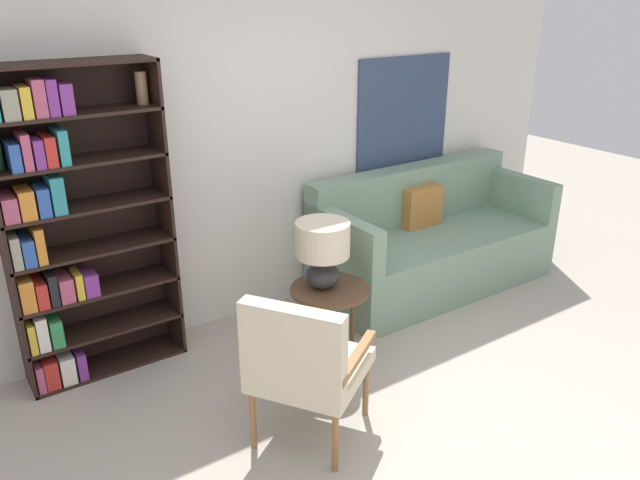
{
  "coord_description": "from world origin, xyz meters",
  "views": [
    {
      "loc": [
        -1.94,
        -1.9,
        2.35
      ],
      "look_at": [
        0.07,
        1.06,
        0.9
      ],
      "focal_mm": 35.0,
      "sensor_mm": 36.0,
      "label": 1
    }
  ],
  "objects_px": {
    "bookshelf": "(67,230)",
    "table_lamp": "(323,248)",
    "armchair": "(303,361)",
    "side_table": "(330,295)",
    "couch": "(430,244)"
  },
  "relations": [
    {
      "from": "bookshelf",
      "to": "couch",
      "type": "bearing_deg",
      "value": -5.53
    },
    {
      "from": "couch",
      "to": "side_table",
      "type": "height_order",
      "value": "couch"
    },
    {
      "from": "bookshelf",
      "to": "table_lamp",
      "type": "distance_m",
      "value": 1.57
    },
    {
      "from": "couch",
      "to": "side_table",
      "type": "bearing_deg",
      "value": -161.51
    },
    {
      "from": "armchair",
      "to": "couch",
      "type": "relative_size",
      "value": 0.45
    },
    {
      "from": "armchair",
      "to": "side_table",
      "type": "relative_size",
      "value": 1.72
    },
    {
      "from": "bookshelf",
      "to": "table_lamp",
      "type": "xyz_separation_m",
      "value": [
        1.4,
        -0.67,
        -0.22
      ]
    },
    {
      "from": "armchair",
      "to": "table_lamp",
      "type": "height_order",
      "value": "table_lamp"
    },
    {
      "from": "couch",
      "to": "side_table",
      "type": "xyz_separation_m",
      "value": [
        -1.34,
        -0.45,
        0.09
      ]
    },
    {
      "from": "armchair",
      "to": "side_table",
      "type": "height_order",
      "value": "armchair"
    },
    {
      "from": "side_table",
      "to": "table_lamp",
      "type": "relative_size",
      "value": 1.15
    },
    {
      "from": "table_lamp",
      "to": "side_table",
      "type": "bearing_deg",
      "value": -58.22
    },
    {
      "from": "bookshelf",
      "to": "table_lamp",
      "type": "bearing_deg",
      "value": -25.56
    },
    {
      "from": "couch",
      "to": "side_table",
      "type": "relative_size",
      "value": 3.86
    },
    {
      "from": "bookshelf",
      "to": "side_table",
      "type": "xyz_separation_m",
      "value": [
        1.43,
        -0.72,
        -0.55
      ]
    }
  ]
}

